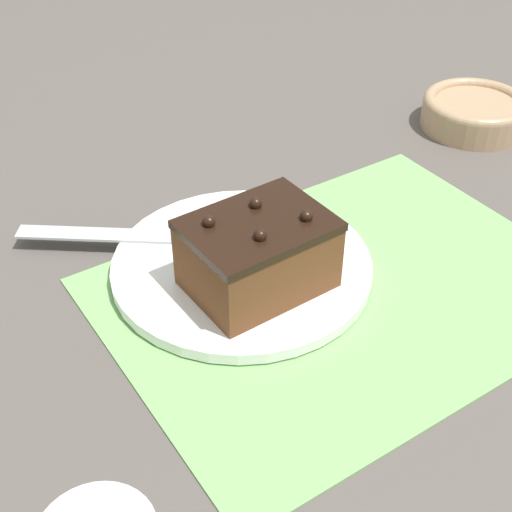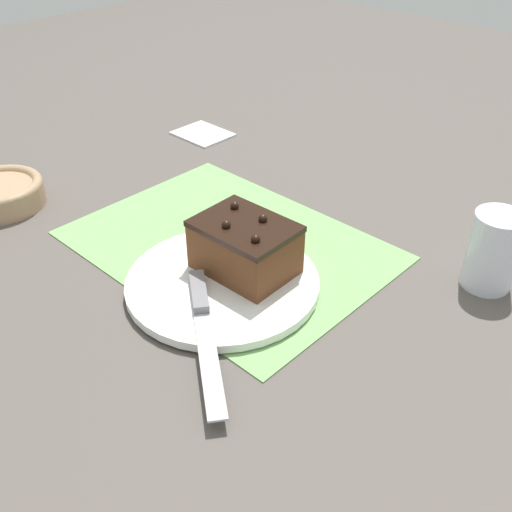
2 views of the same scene
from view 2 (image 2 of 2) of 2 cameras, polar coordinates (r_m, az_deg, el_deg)
name	(u,v)px [view 2 (image 2 of 2)]	position (r m, az deg, el deg)	size (l,w,h in m)	color
ground_plane	(228,246)	(0.91, -2.64, 1.00)	(3.00, 3.00, 0.00)	#544C47
placemat_woven	(228,245)	(0.91, -2.65, 1.10)	(0.46, 0.34, 0.00)	#7AB266
cake_plate	(222,283)	(0.82, -3.21, -2.55)	(0.26, 0.26, 0.01)	white
chocolate_cake	(245,247)	(0.81, -1.05, 0.90)	(0.13, 0.10, 0.08)	brown
serving_knife	(202,314)	(0.75, -5.15, -5.50)	(0.21, 0.17, 0.01)	slate
drinking_glass	(493,251)	(0.86, 21.64, 0.46)	(0.07, 0.07, 0.11)	white
small_bowl	(0,193)	(1.09, -23.17, 5.57)	(0.14, 0.14, 0.04)	tan
folded_napkin	(203,133)	(1.28, -5.10, 11.59)	(0.11, 0.09, 0.01)	white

